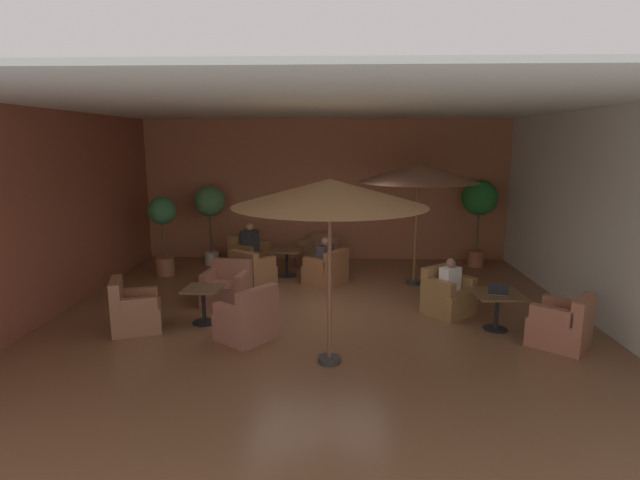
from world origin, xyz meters
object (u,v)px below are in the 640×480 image
object	(u,v)px
armchair_mid_center_east	(318,255)
potted_tree_left_corner	(210,206)
open_laptop	(498,291)
cafe_table_front_right	(203,298)
patio_umbrella_tall_red	(330,193)
patron_by_window	(250,239)
patron_blue_shirt	(450,277)
iced_drink_cup	(502,289)
cafe_table_mid_center	(287,256)
armchair_front_left_east	(448,296)
patio_umbrella_center_beige	(418,173)
armchair_mid_center_south	(249,257)
armchair_front_right_south	(134,312)
armchair_front_left_north	(562,326)
cafe_table_front_left	(497,301)
potted_tree_mid_right	(479,203)
patron_with_friend	(325,253)
armchair_front_right_east	(227,288)
armchair_front_right_north	(248,320)
potted_tree_mid_left	(163,223)
armchair_mid_center_north	(327,271)
armchair_mid_center_west	(252,273)

from	to	relation	value
armchair_mid_center_east	potted_tree_left_corner	xyz separation A→B (m)	(-2.74, 0.14, 1.19)
open_laptop	armchair_mid_center_east	bearing A→B (deg)	126.38
armchair_mid_center_east	cafe_table_front_right	bearing A→B (deg)	-114.37
patio_umbrella_tall_red	patron_by_window	size ratio (longest dim) A/B	3.72
patio_umbrella_tall_red	patron_blue_shirt	xyz separation A→B (m)	(2.15, 2.13, -1.72)
iced_drink_cup	cafe_table_mid_center	bearing A→B (deg)	140.64
armchair_front_left_east	patio_umbrella_center_beige	xyz separation A→B (m)	(-0.32, 1.89, 2.12)
patio_umbrella_tall_red	armchair_mid_center_south	bearing A→B (deg)	111.73
armchair_front_right_south	armchair_front_left_north	bearing A→B (deg)	-3.38
cafe_table_front_left	potted_tree_mid_right	bearing A→B (deg)	79.21
armchair_mid_center_south	patron_with_friend	bearing A→B (deg)	-31.44
armchair_front_left_north	armchair_front_right_east	xyz separation A→B (m)	(-5.59, 1.89, -0.02)
patio_umbrella_tall_red	cafe_table_front_left	bearing A→B (deg)	26.07
armchair_front_left_north	armchair_front_right_north	distance (m)	4.86
armchair_front_right_south	armchair_mid_center_south	xyz separation A→B (m)	(1.20, 4.07, 0.00)
patron_by_window	iced_drink_cup	xyz separation A→B (m)	(4.87, -3.75, -0.07)
potted_tree_mid_left	iced_drink_cup	xyz separation A→B (m)	(6.80, -3.19, -0.55)
armchair_front_right_south	armchair_mid_center_south	distance (m)	4.24
armchair_mid_center_north	potted_tree_mid_left	world-z (taller)	potted_tree_mid_left
cafe_table_front_left	armchair_mid_center_east	world-z (taller)	armchair_mid_center_east
cafe_table_front_left	patron_by_window	world-z (taller)	patron_by_window
armchair_mid_center_east	armchair_mid_center_south	xyz separation A→B (m)	(-1.69, -0.33, 0.02)
patio_umbrella_center_beige	open_laptop	size ratio (longest dim) A/B	7.39
armchair_front_left_east	armchair_mid_center_west	world-z (taller)	armchair_front_left_east
armchair_front_left_north	patron_with_friend	distance (m)	4.99
armchair_front_left_north	armchair_mid_center_east	distance (m)	6.21
potted_tree_mid_left	armchair_mid_center_east	bearing A→B (deg)	14.21
armchair_mid_center_south	patio_umbrella_center_beige	distance (m)	4.55
armchair_mid_center_west	iced_drink_cup	xyz separation A→B (m)	(4.58, -2.30, 0.38)
armchair_mid_center_west	armchair_front_right_north	bearing A→B (deg)	-81.66
patio_umbrella_tall_red	iced_drink_cup	bearing A→B (deg)	26.23
armchair_front_right_south	patron_blue_shirt	size ratio (longest dim) A/B	1.62
potted_tree_left_corner	potted_tree_mid_left	distance (m)	1.37
armchair_mid_center_east	iced_drink_cup	size ratio (longest dim) A/B	9.49
armchair_mid_center_west	potted_tree_left_corner	bearing A→B (deg)	125.26
patron_with_friend	open_laptop	xyz separation A→B (m)	(2.90, -2.73, 0.00)
armchair_mid_center_north	patio_umbrella_center_beige	size ratio (longest dim) A/B	0.40
armchair_front_left_north	armchair_front_right_east	distance (m)	5.90
armchair_front_left_north	potted_tree_mid_right	bearing A→B (deg)	89.62
iced_drink_cup	armchair_front_right_south	bearing A→B (deg)	-177.21
armchair_front_right_north	potted_tree_mid_left	bearing A→B (deg)	124.74
armchair_mid_center_north	patio_umbrella_tall_red	xyz separation A→B (m)	(0.13, -3.99, 2.12)
armchair_mid_center_south	armchair_mid_center_west	world-z (taller)	armchair_mid_center_south
armchair_mid_center_east	potted_tree_left_corner	size ratio (longest dim) A/B	0.52
armchair_front_right_east	open_laptop	bearing A→B (deg)	-15.41
cafe_table_front_right	armchair_mid_center_east	xyz separation A→B (m)	(1.82, 4.03, -0.14)
armchair_front_right_east	potted_tree_left_corner	world-z (taller)	potted_tree_left_corner
armchair_front_right_north	potted_tree_mid_left	world-z (taller)	potted_tree_mid_left
potted_tree_mid_right	cafe_table_mid_center	bearing A→B (deg)	-166.93
armchair_front_right_north	patron_blue_shirt	distance (m)	3.72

